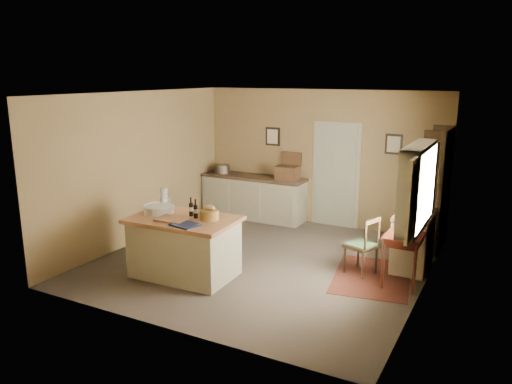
% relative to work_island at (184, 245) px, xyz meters
% --- Properties ---
extents(ground, '(5.00, 5.00, 0.00)m').
position_rel_work_island_xyz_m(ground, '(0.80, 1.05, -0.48)').
color(ground, brown).
rests_on(ground, ground).
extents(wall_back, '(5.00, 0.10, 2.70)m').
position_rel_work_island_xyz_m(wall_back, '(0.80, 3.55, 0.87)').
color(wall_back, olive).
rests_on(wall_back, ground).
extents(wall_front, '(5.00, 0.10, 2.70)m').
position_rel_work_island_xyz_m(wall_front, '(0.80, -1.45, 0.87)').
color(wall_front, olive).
rests_on(wall_front, ground).
extents(wall_left, '(0.10, 5.00, 2.70)m').
position_rel_work_island_xyz_m(wall_left, '(-1.70, 1.05, 0.87)').
color(wall_left, olive).
rests_on(wall_left, ground).
extents(wall_right, '(0.10, 5.00, 2.70)m').
position_rel_work_island_xyz_m(wall_right, '(3.30, 1.05, 0.87)').
color(wall_right, olive).
rests_on(wall_right, ground).
extents(ceiling, '(5.00, 5.00, 0.00)m').
position_rel_work_island_xyz_m(ceiling, '(0.80, 1.05, 2.22)').
color(ceiling, silver).
rests_on(ceiling, wall_back).
extents(door, '(0.97, 0.06, 2.11)m').
position_rel_work_island_xyz_m(door, '(1.15, 3.52, 0.57)').
color(door, '#A3A991').
rests_on(door, ground).
extents(framed_prints, '(2.82, 0.02, 0.38)m').
position_rel_work_island_xyz_m(framed_prints, '(1.00, 3.53, 1.24)').
color(framed_prints, black).
rests_on(framed_prints, ground).
extents(window, '(0.25, 1.99, 1.12)m').
position_rel_work_island_xyz_m(window, '(3.22, 0.85, 1.07)').
color(window, beige).
rests_on(window, ground).
extents(work_island, '(1.62, 1.08, 1.20)m').
position_rel_work_island_xyz_m(work_island, '(0.00, 0.00, 0.00)').
color(work_island, beige).
rests_on(work_island, ground).
extents(sideboard, '(2.25, 0.64, 1.18)m').
position_rel_work_island_xyz_m(sideboard, '(-0.54, 3.25, -0.00)').
color(sideboard, beige).
rests_on(sideboard, ground).
extents(rug, '(1.35, 1.76, 0.01)m').
position_rel_work_island_xyz_m(rug, '(2.55, 1.25, -0.48)').
color(rug, '#501C15').
rests_on(rug, ground).
extents(writing_desk, '(0.51, 0.84, 0.82)m').
position_rel_work_island_xyz_m(writing_desk, '(3.00, 1.29, 0.18)').
color(writing_desk, '#3A150D').
rests_on(writing_desk, ground).
extents(desk_chair, '(0.53, 0.53, 0.89)m').
position_rel_work_island_xyz_m(desk_chair, '(2.34, 1.31, -0.04)').
color(desk_chair, black).
rests_on(desk_chair, ground).
extents(right_cabinet, '(0.54, 0.97, 0.99)m').
position_rel_work_island_xyz_m(right_cabinet, '(3.00, 1.92, -0.02)').
color(right_cabinet, beige).
rests_on(right_cabinet, ground).
extents(shelving_unit, '(0.36, 0.95, 2.11)m').
position_rel_work_island_xyz_m(shelving_unit, '(3.15, 3.05, 0.57)').
color(shelving_unit, black).
rests_on(shelving_unit, ground).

